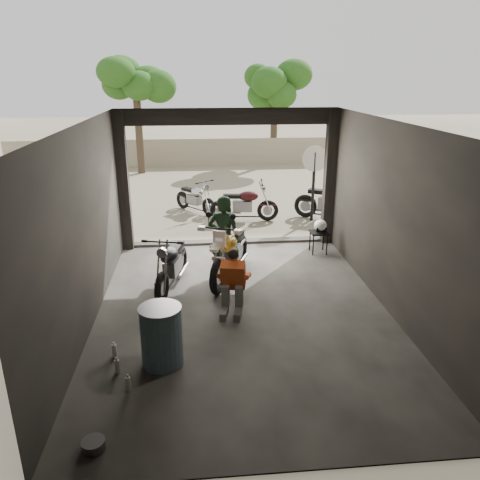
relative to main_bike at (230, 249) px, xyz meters
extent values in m
plane|color=#7A6D56|center=(0.12, -1.44, -0.63)|extent=(80.00, 80.00, 0.00)
cube|color=#2D2B28|center=(0.12, -1.44, -0.62)|extent=(5.00, 7.00, 0.02)
plane|color=black|center=(0.12, -1.44, 2.57)|extent=(7.00, 7.00, 0.00)
cube|color=black|center=(0.12, -4.94, 0.97)|extent=(5.00, 0.02, 3.20)
cube|color=black|center=(-2.38, -1.44, 0.97)|extent=(0.02, 7.00, 3.20)
cube|color=black|center=(2.62, -1.44, 0.97)|extent=(0.02, 7.00, 3.20)
cube|color=black|center=(-2.26, 1.94, 0.97)|extent=(0.24, 0.24, 3.20)
cube|color=black|center=(2.50, 1.94, 0.97)|extent=(0.24, 0.24, 3.20)
cube|color=black|center=(0.12, 1.98, 2.39)|extent=(5.00, 0.16, 0.36)
cube|color=#2D2B28|center=(0.12, 2.06, -0.59)|extent=(5.00, 0.25, 0.08)
cube|color=gray|center=(0.12, 12.56, -0.03)|extent=(18.00, 0.30, 1.20)
cylinder|color=#382B1E|center=(-2.88, 11.06, 1.16)|extent=(0.30, 0.30, 3.58)
ellipsoid|color=#1E4C14|center=(-2.88, 11.06, 3.40)|extent=(2.20, 2.20, 3.14)
cylinder|color=#382B1E|center=(2.92, 12.56, 0.97)|extent=(0.30, 0.30, 3.20)
ellipsoid|color=#1E4C14|center=(2.92, 12.56, 2.97)|extent=(2.20, 2.20, 2.80)
imported|color=black|center=(-0.11, 0.11, 0.22)|extent=(0.70, 0.54, 1.70)
cube|color=black|center=(2.12, 1.22, -0.13)|extent=(0.38, 0.38, 0.04)
cylinder|color=black|center=(1.96, 1.06, -0.38)|extent=(0.03, 0.03, 0.51)
cylinder|color=black|center=(2.28, 1.06, -0.38)|extent=(0.03, 0.03, 0.51)
cylinder|color=black|center=(1.96, 1.38, -0.38)|extent=(0.03, 0.03, 0.51)
cylinder|color=black|center=(2.28, 1.38, -0.38)|extent=(0.03, 0.03, 0.51)
ellipsoid|color=white|center=(2.15, 1.24, 0.03)|extent=(0.31, 0.32, 0.28)
cylinder|color=#3B5964|center=(-1.17, -2.87, -0.19)|extent=(0.69, 0.69, 0.90)
cylinder|color=black|center=(2.59, 3.76, 0.33)|extent=(0.08, 0.08, 1.92)
cylinder|color=white|center=(2.59, 3.74, 1.11)|extent=(0.70, 0.03, 0.70)
camera|label=1|loc=(-0.62, -8.63, 3.27)|focal=35.00mm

